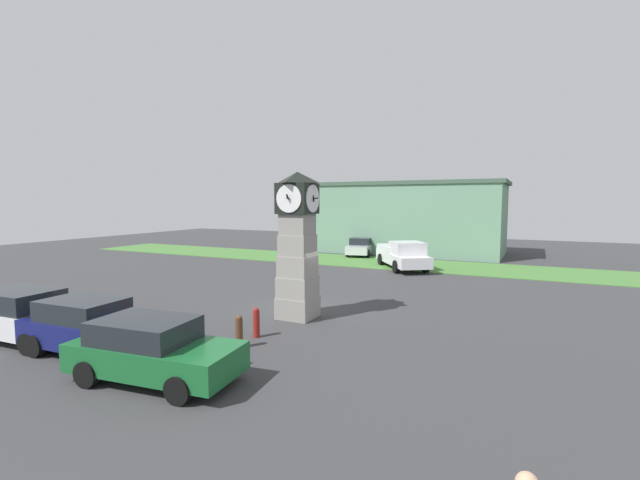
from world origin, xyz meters
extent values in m
plane|color=#38383A|center=(0.00, 0.00, 0.00)|extent=(78.61, 78.61, 0.00)
cube|color=gray|center=(0.43, -0.82, 0.39)|extent=(1.31, 1.31, 0.79)
cube|color=gray|center=(0.43, -0.82, 1.18)|extent=(1.24, 1.24, 0.79)
cube|color=gray|center=(0.43, -0.82, 1.96)|extent=(1.17, 1.17, 0.79)
cube|color=gray|center=(0.43, -0.82, 2.75)|extent=(1.11, 1.11, 0.79)
cube|color=gray|center=(0.43, -0.82, 3.53)|extent=(1.04, 1.04, 0.79)
cube|color=black|center=(0.43, -0.82, 4.49)|extent=(1.23, 1.23, 1.13)
cylinder|color=white|center=(0.43, -0.19, 4.49)|extent=(1.01, 0.04, 1.01)
cube|color=black|center=(0.43, -0.15, 4.49)|extent=(0.06, 0.18, 0.20)
cube|color=black|center=(0.43, -0.15, 4.49)|extent=(0.04, 0.38, 0.06)
cylinder|color=white|center=(0.43, -1.46, 4.49)|extent=(1.01, 0.04, 1.01)
cube|color=black|center=(0.43, -1.49, 4.49)|extent=(0.06, 0.23, 0.09)
cube|color=black|center=(0.43, -1.49, 4.49)|extent=(0.04, 0.28, 0.31)
cylinder|color=white|center=(1.07, -0.82, 4.49)|extent=(0.04, 1.01, 1.01)
cube|color=black|center=(1.10, -0.82, 4.49)|extent=(0.06, 0.06, 0.23)
cube|color=black|center=(1.10, -0.82, 4.49)|extent=(0.38, 0.04, 0.08)
cylinder|color=white|center=(-0.20, -0.82, 4.49)|extent=(0.04, 1.01, 1.01)
cube|color=black|center=(-0.23, -0.82, 4.49)|extent=(0.12, 0.06, 0.23)
cube|color=black|center=(-0.23, -0.82, 4.49)|extent=(0.38, 0.04, 0.10)
pyramid|color=black|center=(0.43, -0.82, 5.27)|extent=(1.30, 1.30, 0.42)
cylinder|color=brown|center=(0.32, -6.27, 0.35)|extent=(0.23, 0.23, 0.71)
sphere|color=brown|center=(0.32, -6.27, 0.74)|extent=(0.21, 0.21, 0.21)
cylinder|color=brown|center=(0.47, -4.56, 0.43)|extent=(0.23, 0.23, 0.87)
sphere|color=brown|center=(0.47, -4.56, 0.90)|extent=(0.20, 0.20, 0.20)
cylinder|color=maroon|center=(0.36, -3.49, 0.42)|extent=(0.22, 0.22, 0.85)
sphere|color=maroon|center=(0.36, -3.49, 0.88)|extent=(0.19, 0.19, 0.19)
cube|color=silver|center=(-6.00, -6.89, 0.63)|extent=(4.35, 2.05, 0.72)
cube|color=#1E2328|center=(-6.32, -6.91, 1.29)|extent=(2.43, 1.79, 0.61)
cylinder|color=black|center=(-4.73, -5.96, 0.32)|extent=(0.65, 0.26, 0.64)
cylinder|color=black|center=(-4.63, -7.67, 0.32)|extent=(0.65, 0.26, 0.64)
cylinder|color=black|center=(-7.37, -6.11, 0.32)|extent=(0.65, 0.26, 0.64)
cube|color=navy|center=(-3.09, -6.79, 0.63)|extent=(4.13, 1.96, 0.72)
cube|color=#1E2328|center=(-3.39, -6.81, 1.28)|extent=(2.31, 1.71, 0.58)
cylinder|color=black|center=(-1.89, -5.90, 0.32)|extent=(0.65, 0.26, 0.64)
cylinder|color=black|center=(-1.79, -7.52, 0.32)|extent=(0.65, 0.26, 0.64)
cylinder|color=black|center=(-4.39, -6.05, 0.32)|extent=(0.65, 0.26, 0.64)
cylinder|color=black|center=(-4.29, -7.68, 0.32)|extent=(0.65, 0.26, 0.64)
cube|color=#19602D|center=(0.06, -7.37, 0.61)|extent=(4.36, 2.25, 0.69)
cube|color=#1E2328|center=(-0.26, -7.41, 1.24)|extent=(2.47, 1.90, 0.56)
cylinder|color=black|center=(1.25, -6.38, 0.32)|extent=(0.66, 0.29, 0.64)
cylinder|color=black|center=(1.44, -8.08, 0.32)|extent=(0.66, 0.29, 0.64)
cylinder|color=black|center=(-1.33, -6.66, 0.32)|extent=(0.66, 0.29, 0.64)
cylinder|color=black|center=(-1.14, -8.36, 0.32)|extent=(0.66, 0.29, 0.64)
cube|color=silver|center=(-3.90, 17.87, 0.58)|extent=(2.51, 4.77, 0.62)
cube|color=#1E2328|center=(-3.96, 18.21, 1.17)|extent=(2.00, 2.74, 0.57)
cylinder|color=black|center=(-2.85, 16.64, 0.32)|extent=(0.33, 0.67, 0.64)
cylinder|color=black|center=(-4.44, 16.34, 0.32)|extent=(0.33, 0.67, 0.64)
cylinder|color=black|center=(-3.36, 19.40, 0.32)|extent=(0.33, 0.67, 0.64)
cylinder|color=black|center=(-4.96, 19.10, 0.32)|extent=(0.33, 0.67, 0.64)
cube|color=silver|center=(0.95, 12.48, 0.70)|extent=(4.71, 5.70, 0.70)
cube|color=silver|center=(1.49, 11.67, 1.45)|extent=(2.63, 2.65, 0.80)
cube|color=silver|center=(0.34, 13.40, 1.23)|extent=(3.33, 3.63, 0.36)
cylinder|color=black|center=(2.65, 11.62, 0.40)|extent=(0.68, 0.82, 0.80)
cylinder|color=black|center=(1.09, 10.58, 0.40)|extent=(0.68, 0.82, 0.80)
cylinder|color=black|center=(0.81, 14.38, 0.40)|extent=(0.68, 0.82, 0.80)
cylinder|color=black|center=(-0.75, 13.34, 0.40)|extent=(0.68, 0.82, 0.80)
cube|color=gray|center=(-1.49, 21.81, 2.85)|extent=(16.50, 7.79, 5.70)
cube|color=#405849|center=(-1.49, 21.81, 5.85)|extent=(16.99, 8.02, 0.30)
cube|color=#477A38|center=(-3.41, 14.41, 0.02)|extent=(47.16, 5.78, 0.04)
camera|label=1|loc=(8.06, -14.79, 4.39)|focal=24.00mm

